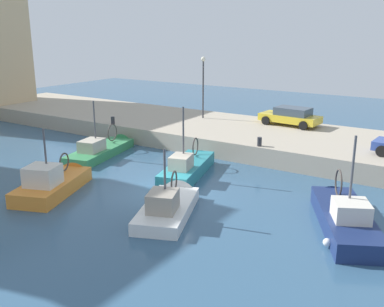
{
  "coord_description": "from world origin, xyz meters",
  "views": [
    {
      "loc": [
        -16.83,
        -12.74,
        8.1
      ],
      "look_at": [
        3.7,
        0.54,
        1.2
      ],
      "focal_mm": 41.41,
      "sensor_mm": 36.0,
      "label": 1
    }
  ],
  "objects_px": {
    "parked_car_yellow": "(291,116)",
    "mooring_bollard_mid": "(259,142)",
    "quay_streetlamp": "(203,77)",
    "fishing_boat_navy": "(342,223)",
    "fishing_boat_white": "(170,209)",
    "fishing_boat_green": "(104,153)",
    "fishing_boat_teal": "(189,172)",
    "mooring_bollard_north": "(113,120)",
    "fishing_boat_orange": "(56,188)"
  },
  "relations": [
    {
      "from": "parked_car_yellow",
      "to": "mooring_bollard_mid",
      "type": "height_order",
      "value": "parked_car_yellow"
    },
    {
      "from": "parked_car_yellow",
      "to": "quay_streetlamp",
      "type": "bearing_deg",
      "value": 99.43
    },
    {
      "from": "fishing_boat_navy",
      "to": "mooring_bollard_mid",
      "type": "xyz_separation_m",
      "value": [
        6.1,
        6.7,
        1.37
      ]
    },
    {
      "from": "fishing_boat_white",
      "to": "fishing_boat_green",
      "type": "height_order",
      "value": "fishing_boat_green"
    },
    {
      "from": "fishing_boat_teal",
      "to": "fishing_boat_green",
      "type": "height_order",
      "value": "fishing_boat_teal"
    },
    {
      "from": "mooring_bollard_north",
      "to": "quay_streetlamp",
      "type": "height_order",
      "value": "quay_streetlamp"
    },
    {
      "from": "mooring_bollard_north",
      "to": "fishing_boat_navy",
      "type": "bearing_deg",
      "value": -108.06
    },
    {
      "from": "fishing_boat_teal",
      "to": "fishing_boat_orange",
      "type": "distance_m",
      "value": 7.42
    },
    {
      "from": "fishing_boat_orange",
      "to": "mooring_bollard_mid",
      "type": "distance_m",
      "value": 12.12
    },
    {
      "from": "fishing_boat_orange",
      "to": "parked_car_yellow",
      "type": "relative_size",
      "value": 1.33
    },
    {
      "from": "fishing_boat_navy",
      "to": "parked_car_yellow",
      "type": "xyz_separation_m",
      "value": [
        12.9,
        7.3,
        1.79
      ]
    },
    {
      "from": "fishing_boat_teal",
      "to": "fishing_boat_white",
      "type": "bearing_deg",
      "value": -155.78
    },
    {
      "from": "fishing_boat_navy",
      "to": "quay_streetlamp",
      "type": "height_order",
      "value": "quay_streetlamp"
    },
    {
      "from": "fishing_boat_navy",
      "to": "mooring_bollard_north",
      "type": "xyz_separation_m",
      "value": [
        6.1,
        18.7,
        1.37
      ]
    },
    {
      "from": "fishing_boat_navy",
      "to": "mooring_bollard_mid",
      "type": "distance_m",
      "value": 9.16
    },
    {
      "from": "fishing_boat_teal",
      "to": "quay_streetlamp",
      "type": "relative_size",
      "value": 1.37
    },
    {
      "from": "fishing_boat_orange",
      "to": "parked_car_yellow",
      "type": "height_order",
      "value": "fishing_boat_orange"
    },
    {
      "from": "fishing_boat_orange",
      "to": "parked_car_yellow",
      "type": "distance_m",
      "value": 17.91
    },
    {
      "from": "fishing_boat_orange",
      "to": "quay_streetlamp",
      "type": "relative_size",
      "value": 1.24
    },
    {
      "from": "quay_streetlamp",
      "to": "fishing_boat_white",
      "type": "bearing_deg",
      "value": -153.82
    },
    {
      "from": "fishing_boat_orange",
      "to": "fishing_boat_green",
      "type": "xyz_separation_m",
      "value": [
        6.42,
        2.82,
        -0.04
      ]
    },
    {
      "from": "fishing_boat_white",
      "to": "parked_car_yellow",
      "type": "relative_size",
      "value": 1.3
    },
    {
      "from": "fishing_boat_white",
      "to": "mooring_bollard_mid",
      "type": "distance_m",
      "value": 9.02
    },
    {
      "from": "parked_car_yellow",
      "to": "mooring_bollard_mid",
      "type": "bearing_deg",
      "value": -174.93
    },
    {
      "from": "fishing_boat_navy",
      "to": "mooring_bollard_north",
      "type": "distance_m",
      "value": 19.72
    },
    {
      "from": "fishing_boat_green",
      "to": "fishing_boat_navy",
      "type": "bearing_deg",
      "value": -99.14
    },
    {
      "from": "mooring_bollard_north",
      "to": "quay_streetlamp",
      "type": "distance_m",
      "value": 7.8
    },
    {
      "from": "fishing_boat_white",
      "to": "quay_streetlamp",
      "type": "height_order",
      "value": "quay_streetlamp"
    },
    {
      "from": "fishing_boat_white",
      "to": "parked_car_yellow",
      "type": "height_order",
      "value": "fishing_boat_white"
    },
    {
      "from": "mooring_bollard_north",
      "to": "fishing_boat_teal",
      "type": "bearing_deg",
      "value": -112.12
    },
    {
      "from": "fishing_boat_white",
      "to": "parked_car_yellow",
      "type": "xyz_separation_m",
      "value": [
        15.71,
        0.25,
        1.78
      ]
    },
    {
      "from": "fishing_boat_green",
      "to": "mooring_bollard_north",
      "type": "height_order",
      "value": "fishing_boat_green"
    },
    {
      "from": "fishing_boat_teal",
      "to": "parked_car_yellow",
      "type": "relative_size",
      "value": 1.47
    },
    {
      "from": "fishing_boat_teal",
      "to": "fishing_boat_green",
      "type": "distance_m",
      "value": 7.09
    },
    {
      "from": "mooring_bollard_north",
      "to": "fishing_boat_green",
      "type": "bearing_deg",
      "value": -146.77
    },
    {
      "from": "fishing_boat_white",
      "to": "fishing_boat_green",
      "type": "distance_m",
      "value": 10.85
    },
    {
      "from": "fishing_boat_green",
      "to": "parked_car_yellow",
      "type": "xyz_separation_m",
      "value": [
        10.25,
        -9.13,
        1.79
      ]
    },
    {
      "from": "fishing_boat_navy",
      "to": "fishing_boat_green",
      "type": "height_order",
      "value": "fishing_boat_navy"
    },
    {
      "from": "mooring_bollard_mid",
      "to": "quay_streetlamp",
      "type": "relative_size",
      "value": 0.11
    },
    {
      "from": "fishing_boat_navy",
      "to": "mooring_bollard_mid",
      "type": "height_order",
      "value": "fishing_boat_navy"
    },
    {
      "from": "fishing_boat_teal",
      "to": "mooring_bollard_north",
      "type": "height_order",
      "value": "fishing_boat_teal"
    },
    {
      "from": "mooring_bollard_north",
      "to": "quay_streetlamp",
      "type": "xyz_separation_m",
      "value": [
        5.65,
        -4.48,
        2.98
      ]
    },
    {
      "from": "fishing_boat_white",
      "to": "mooring_bollard_north",
      "type": "distance_m",
      "value": 14.72
    },
    {
      "from": "fishing_boat_teal",
      "to": "fishing_boat_navy",
      "type": "height_order",
      "value": "fishing_boat_navy"
    },
    {
      "from": "fishing_boat_navy",
      "to": "parked_car_yellow",
      "type": "distance_m",
      "value": 14.93
    },
    {
      "from": "fishing_boat_navy",
      "to": "quay_streetlamp",
      "type": "distance_m",
      "value": 18.95
    },
    {
      "from": "fishing_boat_teal",
      "to": "fishing_boat_white",
      "type": "relative_size",
      "value": 1.13
    },
    {
      "from": "parked_car_yellow",
      "to": "quay_streetlamp",
      "type": "xyz_separation_m",
      "value": [
        -1.15,
        6.91,
        2.56
      ]
    },
    {
      "from": "fishing_boat_teal",
      "to": "parked_car_yellow",
      "type": "bearing_deg",
      "value": -10.97
    },
    {
      "from": "fishing_boat_teal",
      "to": "fishing_boat_orange",
      "type": "xyz_separation_m",
      "value": [
        -6.07,
        4.26,
        0.05
      ]
    }
  ]
}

